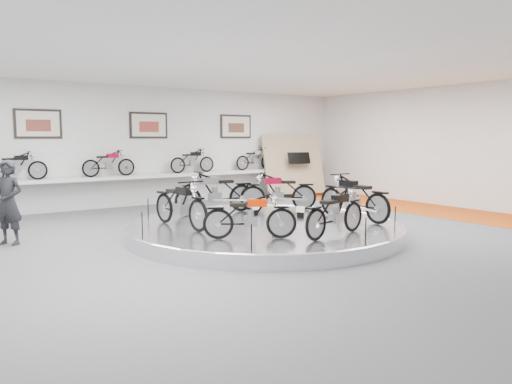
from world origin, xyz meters
TOP-DOWN VIEW (x-y plane):
  - floor at (0.00, 0.00)m, footprint 16.00×16.00m
  - ceiling at (0.00, 0.00)m, footprint 16.00×16.00m
  - wall_back at (0.00, 7.00)m, footprint 16.00×0.00m
  - wall_right at (8.00, 0.00)m, footprint 0.00×14.00m
  - orange_carpet_strip at (6.80, 0.00)m, footprint 2.40×12.60m
  - dado_band at (0.00, 6.98)m, footprint 15.68×0.04m
  - display_platform at (0.00, 0.30)m, footprint 6.40×6.40m
  - platform_rim at (0.00, 0.30)m, footprint 6.40×6.40m
  - shelf at (0.00, 6.70)m, footprint 11.00×0.55m
  - poster_left at (-3.50, 6.96)m, footprint 1.35×0.06m
  - poster_center at (0.00, 6.96)m, footprint 1.35×0.06m
  - poster_right at (3.50, 6.96)m, footprint 1.35×0.06m
  - display_panel at (5.60, 6.10)m, footprint 2.56×1.52m
  - shelf_bike_a at (-4.20, 6.70)m, footprint 1.22×0.43m
  - shelf_bike_b at (-1.50, 6.70)m, footprint 1.22×0.43m
  - shelf_bike_c at (1.50, 6.70)m, footprint 1.22×0.43m
  - shelf_bike_d at (4.20, 6.70)m, footprint 1.22×0.43m
  - bike_a at (1.51, 1.71)m, footprint 1.89×1.38m
  - bike_b at (-0.15, 2.29)m, footprint 1.99×0.95m
  - bike_c at (-1.84, 0.96)m, footprint 0.79×1.87m
  - bike_d at (-1.29, -0.99)m, footprint 1.64×1.29m
  - bike_e at (0.29, -1.76)m, footprint 1.75×0.92m
  - bike_f at (2.05, -0.57)m, footprint 0.70×1.91m
  - visitor at (-5.05, 2.69)m, footprint 0.77×0.79m

SIDE VIEW (x-z plane):
  - floor at x=0.00m, z-range 0.00..0.00m
  - orange_carpet_strip at x=6.80m, z-range 0.00..0.01m
  - display_platform at x=0.00m, z-range 0.00..0.30m
  - platform_rim at x=0.00m, z-range 0.22..0.32m
  - dado_band at x=0.00m, z-range 0.00..1.10m
  - bike_d at x=-1.29m, z-range 0.30..1.23m
  - bike_e at x=0.29m, z-range 0.30..1.28m
  - bike_a at x=1.51m, z-range 0.30..1.36m
  - bike_c at x=-1.84m, z-range 0.30..1.37m
  - bike_f at x=2.05m, z-range 0.30..1.41m
  - bike_b at x=-0.15m, z-range 0.30..1.42m
  - visitor at x=-5.05m, z-range 0.00..1.83m
  - shelf at x=0.00m, z-range 0.95..1.05m
  - display_panel at x=5.60m, z-range 0.10..2.40m
  - shelf_bike_a at x=-4.20m, z-range 1.05..1.78m
  - shelf_bike_b at x=-1.50m, z-range 1.05..1.78m
  - shelf_bike_c at x=1.50m, z-range 1.05..1.78m
  - shelf_bike_d at x=4.20m, z-range 1.05..1.78m
  - wall_back at x=0.00m, z-range -6.00..10.00m
  - wall_right at x=8.00m, z-range -5.00..9.00m
  - poster_left at x=-3.50m, z-range 2.26..3.14m
  - poster_center at x=0.00m, z-range 2.26..3.14m
  - poster_right at x=3.50m, z-range 2.26..3.14m
  - ceiling at x=0.00m, z-range 4.00..4.00m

